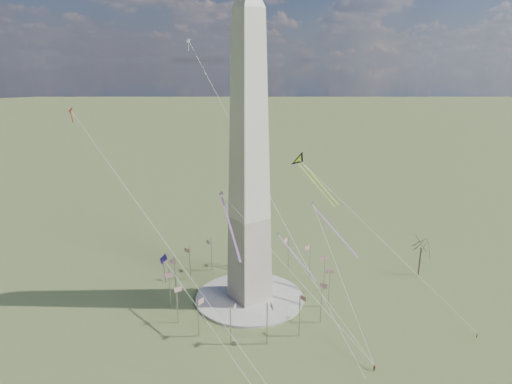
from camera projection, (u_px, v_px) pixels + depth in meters
ground at (250, 299)px, 152.50m from camera, size 2000.00×2000.00×0.00m
plaza at (250, 298)px, 152.39m from camera, size 36.00×36.00×0.80m
washington_monument at (249, 158)px, 139.18m from camera, size 15.56×15.56×100.00m
flagpole_ring at (250, 279)px, 150.48m from camera, size 54.40×54.40×13.00m
tree_near at (421, 246)px, 166.55m from camera, size 9.23×9.23×16.15m
person_east at (477, 335)px, 130.84m from camera, size 0.65×0.58×1.49m
person_centre at (374, 368)px, 116.93m from camera, size 0.99×0.53×1.61m
kite_delta_black at (301, 162)px, 168.02m from camera, size 7.92×20.82×17.05m
kite_diamond_purple at (164, 262)px, 137.27m from camera, size 2.01×3.21×10.01m
kite_streamer_left at (328, 223)px, 148.26m from camera, size 3.57×20.14×13.84m
kite_streamer_mid at (228, 216)px, 133.84m from camera, size 7.21×20.91×14.71m
kite_streamer_right at (292, 251)px, 161.29m from camera, size 4.46×18.76×12.95m
kite_small_red at (71, 111)px, 135.54m from camera, size 1.47×2.23×4.81m
kite_small_white at (188, 42)px, 167.69m from camera, size 1.16×1.87×4.51m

